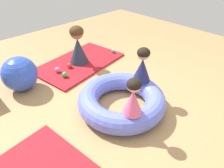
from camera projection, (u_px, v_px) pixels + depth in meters
The scene contains 11 objects.
ground_plane at pixel (126, 110), 3.00m from camera, with size 8.00×8.00×0.00m, color tan.
gym_mat_front at pixel (80, 63), 4.16m from camera, with size 1.72×1.02×0.04m, color #B21923.
inflatable_cushion at pixel (122, 100), 2.97m from camera, with size 1.28×1.28×0.29m, color #6070E5.
child_in_pink at pixel (133, 97), 2.40m from camera, with size 0.34×0.34×0.49m.
child_in_navy at pixel (142, 65), 3.00m from camera, with size 0.38×0.38×0.53m.
adult_seated at pixel (78, 45), 3.95m from camera, with size 0.42×0.42×0.74m.
play_ball_teal at pixel (113, 51), 4.48m from camera, with size 0.07×0.07×0.07m, color teal.
play_ball_pink at pixel (57, 70), 3.79m from camera, with size 0.10×0.10×0.10m, color pink.
play_ball_green at pixel (65, 75), 3.65m from camera, with size 0.10×0.10×0.10m, color green.
play_ball_red at pixel (69, 65), 3.93m from camera, with size 0.10×0.10×0.10m, color red.
exercise_ball_large at pixel (20, 74), 3.30m from camera, with size 0.57×0.57×0.57m, color blue.
Camera 1 is at (-1.71, -1.49, 2.01)m, focal length 32.80 mm.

